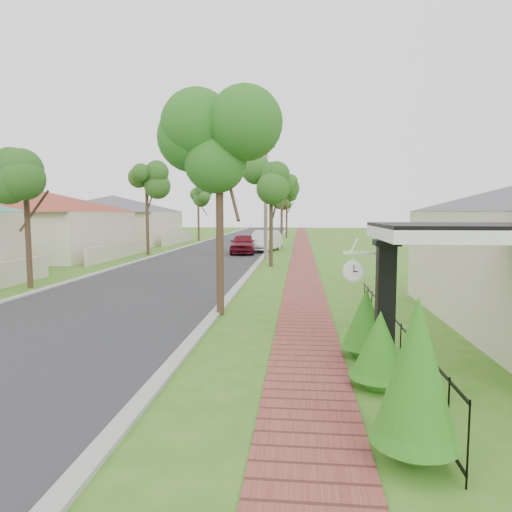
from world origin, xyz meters
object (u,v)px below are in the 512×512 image
at_px(parked_car_red, 243,244).
at_px(utility_pole, 266,199).
at_px(station_clock, 354,269).
at_px(porch_post, 385,321).
at_px(parked_car_white, 265,241).
at_px(near_tree, 219,147).

xyz_separation_m(parked_car_red, utility_pole, (1.90, -3.48, 3.05)).
bearing_deg(station_clock, porch_post, -39.32).
distance_m(parked_car_white, utility_pole, 6.52).
xyz_separation_m(parked_car_white, station_clock, (3.66, -26.37, 1.17)).
relative_size(utility_pole, station_clock, 11.50).
bearing_deg(parked_car_white, utility_pole, -73.19).
relative_size(porch_post, parked_car_red, 0.60).
bearing_deg(porch_post, parked_car_white, 98.81).
bearing_deg(parked_car_red, porch_post, -81.04).
bearing_deg(utility_pole, station_clock, -81.27).
distance_m(parked_car_red, utility_pole, 5.00).
bearing_deg(parked_car_white, parked_car_red, -109.48).
relative_size(near_tree, utility_pole, 0.81).
height_order(porch_post, near_tree, near_tree).
height_order(porch_post, station_clock, porch_post).
relative_size(parked_car_red, utility_pole, 0.57).
bearing_deg(porch_post, near_tree, 126.63).
xyz_separation_m(porch_post, station_clock, (-0.49, 0.40, 0.83)).
xyz_separation_m(near_tree, utility_pole, (0.10, 15.96, -1.03)).
relative_size(parked_car_white, near_tree, 0.79).
bearing_deg(near_tree, porch_post, -53.37).
distance_m(parked_car_white, near_tree, 22.10).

